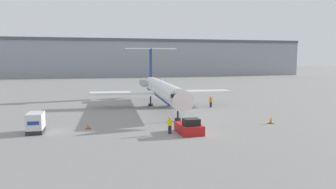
% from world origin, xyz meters
% --- Properties ---
extents(ground_plane, '(600.00, 600.00, 0.00)m').
position_xyz_m(ground_plane, '(0.00, 0.00, 0.00)').
color(ground_plane, gray).
extents(terminal_building, '(180.00, 16.80, 16.82)m').
position_xyz_m(terminal_building, '(0.00, 120.00, 8.44)').
color(terminal_building, '#8C939E').
rests_on(terminal_building, ground).
extents(airplane_main, '(23.13, 31.26, 9.96)m').
position_xyz_m(airplane_main, '(0.93, 20.09, 2.97)').
color(airplane_main, white).
rests_on(airplane_main, ground).
extents(pushback_tug, '(2.28, 3.72, 1.68)m').
position_xyz_m(pushback_tug, '(-0.41, 0.40, 0.61)').
color(pushback_tug, '#B21919').
rests_on(pushback_tug, ground).
extents(luggage_cart, '(1.60, 2.93, 2.11)m').
position_xyz_m(luggage_cart, '(-16.05, 4.43, 1.06)').
color(luggage_cart, '#232326').
rests_on(luggage_cart, ground).
extents(worker_near_tug, '(0.40, 0.25, 1.81)m').
position_xyz_m(worker_near_tug, '(-2.45, 0.60, 0.95)').
color(worker_near_tug, '#232838').
rests_on(worker_near_tug, ground).
extents(worker_by_wing, '(0.40, 0.26, 1.86)m').
position_xyz_m(worker_by_wing, '(8.46, 17.37, 0.98)').
color(worker_by_wing, '#232838').
rests_on(worker_by_wing, ground).
extents(traffic_cone_left, '(0.53, 0.53, 0.67)m').
position_xyz_m(traffic_cone_left, '(-10.70, 5.14, 0.32)').
color(traffic_cone_left, black).
rests_on(traffic_cone_left, ground).
extents(traffic_cone_right, '(0.57, 0.57, 0.83)m').
position_xyz_m(traffic_cone_right, '(10.70, 3.05, 0.40)').
color(traffic_cone_right, black).
rests_on(traffic_cone_right, ground).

